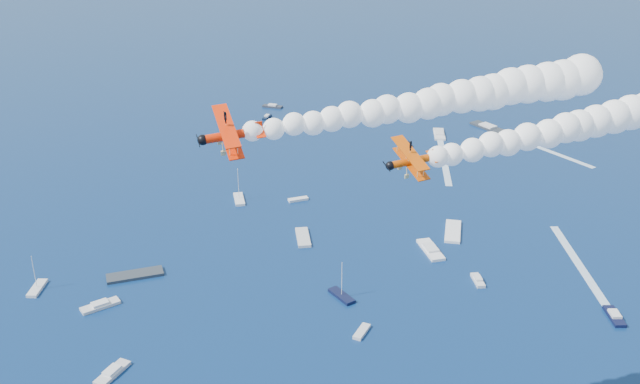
% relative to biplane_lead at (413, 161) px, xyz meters
% --- Properties ---
extents(biplane_lead, '(10.56, 10.95, 6.57)m').
position_rel_biplane_lead_xyz_m(biplane_lead, '(0.00, 0.00, 0.00)').
color(biplane_lead, '#D54A04').
extents(biplane_trail, '(13.18, 13.79, 8.72)m').
position_rel_biplane_lead_xyz_m(biplane_trail, '(-22.82, -3.31, 1.15)').
color(biplane_trail, '#F72905').
extents(smoke_trail_lead, '(55.16, 54.94, 9.88)m').
position_rel_biplane_lead_xyz_m(smoke_trail_lead, '(19.55, 17.75, 1.98)').
color(smoke_trail_lead, white).
extents(smoke_trail_trail, '(55.12, 54.13, 9.88)m').
position_rel_biplane_lead_xyz_m(smoke_trail_trail, '(-2.33, 13.33, 3.13)').
color(smoke_trail_trail, white).
extents(spectator_boats, '(220.59, 173.92, 0.70)m').
position_rel_biplane_lead_xyz_m(spectator_boats, '(-2.98, 87.06, -54.31)').
color(spectator_boats, '#2D323C').
rests_on(spectator_boats, ground).
extents(boat_wakes, '(60.61, 102.37, 0.04)m').
position_rel_biplane_lead_xyz_m(boat_wakes, '(-2.01, 125.56, -54.63)').
color(boat_wakes, white).
rests_on(boat_wakes, ground).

